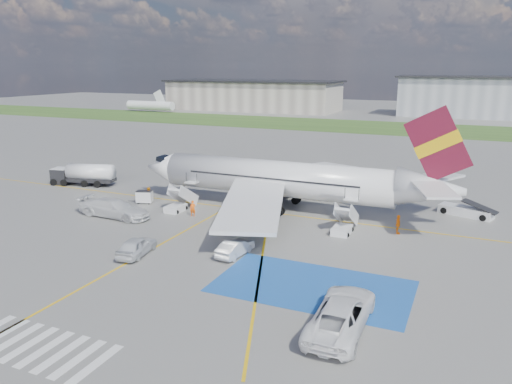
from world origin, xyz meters
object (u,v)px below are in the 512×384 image
at_px(gpu_cart, 144,198).
at_px(car_silver_b, 235,248).
at_px(van_white_b, 114,205).
at_px(airliner, 289,180).
at_px(belt_loader, 466,212).
at_px(van_white_a, 342,308).
at_px(fuel_tanker, 84,176).
at_px(car_silver_a, 136,246).

height_order(gpu_cart, car_silver_b, gpu_cart).
bearing_deg(van_white_b, airliner, -55.02).
distance_m(belt_loader, van_white_a, 28.91).
bearing_deg(fuel_tanker, car_silver_b, -39.99).
relative_size(gpu_cart, van_white_a, 0.31).
bearing_deg(car_silver_b, van_white_a, 150.02).
distance_m(airliner, belt_loader, 19.11).
distance_m(airliner, fuel_tanker, 29.04).
relative_size(belt_loader, van_white_b, 0.95).
xyz_separation_m(gpu_cart, van_white_b, (0.30, -5.71, 0.57)).
relative_size(car_silver_a, car_silver_b, 1.10).
bearing_deg(gpu_cart, car_silver_b, -51.24).
relative_size(fuel_tanker, van_white_a, 1.34).
relative_size(fuel_tanker, belt_loader, 1.45).
bearing_deg(fuel_tanker, car_silver_a, -52.79).
distance_m(airliner, van_white_a, 25.79).
distance_m(airliner, car_silver_a, 19.54).
bearing_deg(airliner, van_white_a, -62.50).
distance_m(car_silver_a, van_white_a, 19.32).
relative_size(fuel_tanker, car_silver_b, 2.07).
bearing_deg(gpu_cart, fuel_tanker, 142.52).
xyz_separation_m(van_white_a, van_white_b, (-27.70, 12.74, 0.02)).
height_order(belt_loader, van_white_a, van_white_a).
xyz_separation_m(gpu_cart, belt_loader, (34.22, 9.77, -0.24)).
xyz_separation_m(fuel_tanker, car_silver_b, (29.70, -14.69, -0.52)).
distance_m(van_white_a, van_white_b, 30.49).
bearing_deg(belt_loader, airliner, -145.20).
relative_size(airliner, van_white_b, 5.80).
relative_size(airliner, belt_loader, 6.11).
distance_m(belt_loader, car_silver_a, 34.31).
relative_size(gpu_cart, van_white_b, 0.32).
bearing_deg(gpu_cart, van_white_b, -106.33).
bearing_deg(car_silver_a, gpu_cart, -64.78).
xyz_separation_m(fuel_tanker, gpu_cart, (12.82, -4.19, -0.55)).
height_order(gpu_cart, van_white_b, van_white_b).
xyz_separation_m(airliner, van_white_b, (-15.84, -10.05, -2.15)).
bearing_deg(car_silver_a, belt_loader, -145.41).
distance_m(airliner, car_silver_b, 15.10).
bearing_deg(airliner, car_silver_a, -110.77).
bearing_deg(car_silver_b, belt_loader, -124.97).
bearing_deg(van_white_a, airliner, -63.98).
height_order(airliner, car_silver_a, airliner).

